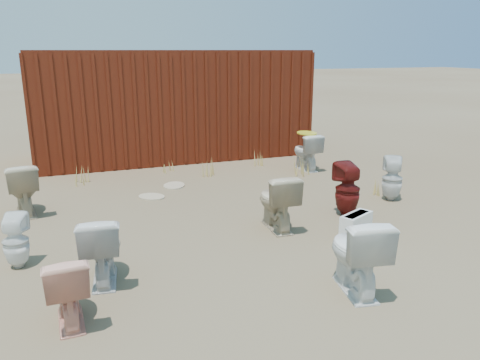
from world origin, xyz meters
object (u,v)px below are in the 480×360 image
object	(u,v)px
toilet_front_a	(102,248)
toilet_front_c	(356,253)
toilet_front_maroon	(347,189)
toilet_front_pink	(67,288)
toilet_back_beige_right	(277,201)
loose_tank	(356,227)
toilet_back_beige_left	(23,189)
shipping_container	(172,103)
toilet_back_yellowlid	(306,152)
toilet_back_e	(392,179)
toilet_back_a	(16,241)

from	to	relation	value
toilet_front_a	toilet_front_c	world-z (taller)	toilet_front_c
toilet_front_maroon	toilet_front_pink	bearing A→B (deg)	22.01
toilet_front_pink	toilet_front_maroon	xyz separation A→B (m)	(3.95, 1.60, 0.06)
toilet_front_pink	toilet_back_beige_right	bearing A→B (deg)	-154.48
toilet_back_beige_right	toilet_front_c	bearing A→B (deg)	93.44
toilet_back_beige_right	loose_tank	bearing A→B (deg)	141.31
toilet_back_beige_left	shipping_container	bearing A→B (deg)	-139.39
loose_tank	toilet_front_a	bearing A→B (deg)	155.04
toilet_back_beige_right	shipping_container	bearing A→B (deg)	-84.33
toilet_front_pink	toilet_back_yellowlid	bearing A→B (deg)	-140.29
toilet_front_a	toilet_front_maroon	distance (m)	3.70
toilet_back_beige_left	loose_tank	distance (m)	4.87
toilet_front_pink	toilet_back_e	bearing A→B (deg)	-161.30
toilet_front_c	toilet_back_beige_left	xyz separation A→B (m)	(-3.35, 3.73, -0.02)
toilet_back_beige_left	toilet_back_e	distance (m)	5.79
toilet_front_c	toilet_back_yellowlid	xyz separation A→B (m)	(1.93, 4.69, -0.04)
toilet_back_a	toilet_back_beige_left	bearing A→B (deg)	-76.16
toilet_front_pink	loose_tank	size ratio (longest dim) A/B	1.37
shipping_container	toilet_front_pink	size ratio (longest dim) A/B	8.74
toilet_front_a	toilet_front_c	size ratio (longest dim) A/B	0.92
toilet_front_a	toilet_back_yellowlid	size ratio (longest dim) A/B	1.01
toilet_back_beige_left	toilet_back_e	bearing A→B (deg)	158.70
toilet_front_maroon	toilet_back_yellowlid	size ratio (longest dim) A/B	1.07
toilet_back_yellowlid	toilet_back_e	size ratio (longest dim) A/B	1.04
shipping_container	toilet_back_e	xyz separation A→B (m)	(2.60, -4.77, -0.84)
toilet_back_beige_right	loose_tank	world-z (taller)	toilet_back_beige_right
toilet_front_maroon	toilet_back_a	size ratio (longest dim) A/B	1.28
toilet_front_a	toilet_back_beige_left	size ratio (longest dim) A/B	0.96
toilet_front_pink	toilet_back_beige_left	bearing A→B (deg)	-82.82
toilet_front_a	toilet_front_maroon	size ratio (longest dim) A/B	0.94
toilet_back_beige_left	toilet_back_beige_right	size ratio (longest dim) A/B	1.00
toilet_front_a	loose_tank	xyz separation A→B (m)	(3.19, 0.04, -0.21)
toilet_front_pink	toilet_back_beige_right	xyz separation A→B (m)	(2.74, 1.47, 0.05)
shipping_container	toilet_front_c	world-z (taller)	shipping_container
loose_tank	toilet_back_beige_right	bearing A→B (deg)	113.03
toilet_front_c	toilet_back_e	size ratio (longest dim) A/B	1.14
shipping_container	toilet_front_maroon	bearing A→B (deg)	-73.75
toilet_front_maroon	toilet_back_yellowlid	distance (m)	2.79
toilet_back_e	toilet_front_a	bearing A→B (deg)	47.25
shipping_container	toilet_front_c	distance (m)	7.20
toilet_front_c	toilet_back_e	bearing A→B (deg)	-123.04
toilet_back_beige_left	loose_tank	size ratio (longest dim) A/B	1.59
toilet_back_beige_left	toilet_back_a	bearing A→B (deg)	83.61
toilet_back_a	toilet_back_beige_right	world-z (taller)	toilet_back_beige_right
toilet_front_a	toilet_back_a	distance (m)	1.12
shipping_container	toilet_back_beige_right	xyz separation A→B (m)	(0.29, -5.28, -0.80)
loose_tank	toilet_front_maroon	bearing A→B (deg)	38.89
toilet_back_e	loose_tank	xyz separation A→B (m)	(-1.50, -1.22, -0.19)
toilet_back_beige_left	toilet_back_beige_right	xyz separation A→B (m)	(3.32, -1.86, -0.00)
toilet_front_c	toilet_back_a	world-z (taller)	toilet_front_c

